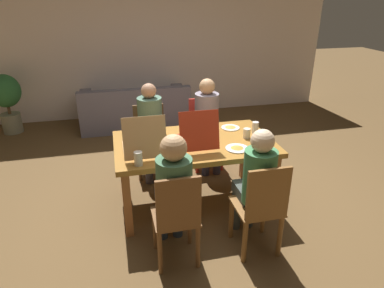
{
  "coord_description": "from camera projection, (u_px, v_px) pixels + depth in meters",
  "views": [
    {
      "loc": [
        -0.8,
        -3.28,
        2.25
      ],
      "look_at": [
        0.0,
        0.1,
        0.7
      ],
      "focal_mm": 32.03,
      "sensor_mm": 36.0,
      "label": 1
    }
  ],
  "objects": [
    {
      "name": "potted_plant",
      "position": [
        6.0,
        98.0,
        5.72
      ],
      "size": [
        0.5,
        0.5,
        1.01
      ],
      "color": "gray",
      "rests_on": "ground"
    },
    {
      "name": "chair_3",
      "position": [
        261.0,
        208.0,
        3.04
      ],
      "size": [
        0.4,
        0.42,
        0.94
      ],
      "color": "brown",
      "rests_on": "ground"
    },
    {
      "name": "back_wall",
      "position": [
        152.0,
        41.0,
        6.39
      ],
      "size": [
        6.84,
        0.12,
        2.79
      ],
      "primitive_type": "cube",
      "color": "silver",
      "rests_on": "ground"
    },
    {
      "name": "plate_1",
      "position": [
        237.0,
        148.0,
        3.51
      ],
      "size": [
        0.24,
        0.24,
        0.03
      ],
      "color": "white",
      "rests_on": "dining_table"
    },
    {
      "name": "person_3",
      "position": [
        256.0,
        179.0,
        3.08
      ],
      "size": [
        0.29,
        0.5,
        1.21
      ],
      "color": "#3E443F",
      "rests_on": "ground"
    },
    {
      "name": "ground_plane",
      "position": [
        194.0,
        202.0,
        4.0
      ],
      "size": [
        20.0,
        20.0,
        0.0
      ],
      "primitive_type": "plane",
      "color": "brown"
    },
    {
      "name": "chair_1",
      "position": [
        205.0,
        131.0,
        4.73
      ],
      "size": [
        0.41,
        0.45,
        0.92
      ],
      "color": "#B12D23",
      "rests_on": "ground"
    },
    {
      "name": "chair_2",
      "position": [
        177.0,
        217.0,
        2.89
      ],
      "size": [
        0.39,
        0.38,
        0.93
      ],
      "color": "brown",
      "rests_on": "ground"
    },
    {
      "name": "person_2",
      "position": [
        173.0,
        187.0,
        2.93
      ],
      "size": [
        0.3,
        0.51,
        1.22
      ],
      "color": "#2C394A",
      "rests_on": "ground"
    },
    {
      "name": "plate_0",
      "position": [
        230.0,
        127.0,
        4.04
      ],
      "size": [
        0.22,
        0.22,
        0.03
      ],
      "color": "white",
      "rests_on": "dining_table"
    },
    {
      "name": "couch",
      "position": [
        135.0,
        111.0,
        6.16
      ],
      "size": [
        1.89,
        0.9,
        0.76
      ],
      "color": "slate",
      "rests_on": "ground"
    },
    {
      "name": "pizza_box_0",
      "position": [
        195.0,
        139.0,
        3.61
      ],
      "size": [
        0.4,
        0.49,
        0.42
      ],
      "color": "red",
      "rests_on": "dining_table"
    },
    {
      "name": "drinking_glass_3",
      "position": [
        247.0,
        133.0,
        3.76
      ],
      "size": [
        0.08,
        0.08,
        0.11
      ],
      "primitive_type": "cylinder",
      "color": "silver",
      "rests_on": "dining_table"
    },
    {
      "name": "person_1",
      "position": [
        208.0,
        118.0,
        4.51
      ],
      "size": [
        0.31,
        0.48,
        1.23
      ],
      "color": "#2F2F49",
      "rests_on": "ground"
    },
    {
      "name": "drinking_glass_2",
      "position": [
        138.0,
        159.0,
        3.16
      ],
      "size": [
        0.08,
        0.08,
        0.13
      ],
      "primitive_type": "cylinder",
      "color": "silver",
      "rests_on": "dining_table"
    },
    {
      "name": "chair_0",
      "position": [
        150.0,
        135.0,
        4.53
      ],
      "size": [
        0.42,
        0.42,
        0.9
      ],
      "color": "brown",
      "rests_on": "ground"
    },
    {
      "name": "drinking_glass_0",
      "position": [
        163.0,
        129.0,
        3.87
      ],
      "size": [
        0.06,
        0.06,
        0.11
      ],
      "primitive_type": "cylinder",
      "color": "#DFC068",
      "rests_on": "dining_table"
    },
    {
      "name": "drinking_glass_1",
      "position": [
        255.0,
        128.0,
        3.88
      ],
      "size": [
        0.07,
        0.07,
        0.13
      ],
      "primitive_type": "cylinder",
      "color": "silver",
      "rests_on": "dining_table"
    },
    {
      "name": "pizza_box_1",
      "position": [
        144.0,
        145.0,
        3.45
      ],
      "size": [
        0.41,
        0.49,
        0.42
      ],
      "color": "tan",
      "rests_on": "dining_table"
    },
    {
      "name": "dining_table",
      "position": [
        194.0,
        149.0,
        3.72
      ],
      "size": [
        1.7,
        1.01,
        0.77
      ],
      "color": "#A16C2B",
      "rests_on": "ground"
    },
    {
      "name": "person_0",
      "position": [
        151.0,
        124.0,
        4.32
      ],
      "size": [
        0.31,
        0.47,
        1.23
      ],
      "color": "#3F3D4E",
      "rests_on": "ground"
    }
  ]
}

